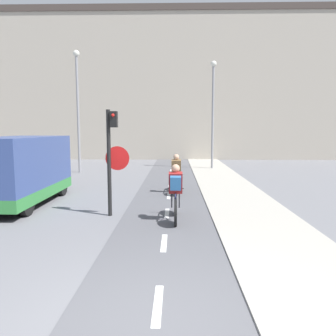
{
  "coord_description": "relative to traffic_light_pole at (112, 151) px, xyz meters",
  "views": [
    {
      "loc": [
        0.24,
        -3.78,
        2.44
      ],
      "look_at": [
        0.0,
        6.74,
        1.2
      ],
      "focal_mm": 35.0,
      "sensor_mm": 36.0,
      "label": 1
    }
  ],
  "objects": [
    {
      "name": "van",
      "position": [
        -3.31,
        1.38,
        -0.77
      ],
      "size": [
        1.94,
        4.5,
        2.21
      ],
      "color": "#334784",
      "rests_on": "ground_plane"
    },
    {
      "name": "street_lamp_sidewalk",
      "position": [
        4.06,
        11.28,
        2.17
      ],
      "size": [
        0.36,
        0.36,
        6.56
      ],
      "color": "gray",
      "rests_on": "ground_plane"
    },
    {
      "name": "cyclist_near",
      "position": [
        1.78,
        -0.5,
        -1.13
      ],
      "size": [
        0.46,
        1.76,
        1.53
      ],
      "color": "black",
      "rests_on": "ground_plane"
    },
    {
      "name": "building_row_background",
      "position": [
        1.53,
        20.04,
        4.23
      ],
      "size": [
        60.0,
        5.2,
        12.15
      ],
      "color": "#B2A899",
      "rests_on": "ground_plane"
    },
    {
      "name": "bike_lane",
      "position": [
        1.53,
        -5.28,
        -1.85
      ],
      "size": [
        2.49,
        60.0,
        0.02
      ],
      "color": "#56565B",
      "rests_on": "ground_plane"
    },
    {
      "name": "street_lamp_far",
      "position": [
        -3.71,
        9.43,
        2.29
      ],
      "size": [
        0.36,
        0.36,
        6.79
      ],
      "color": "gray",
      "rests_on": "ground_plane"
    },
    {
      "name": "cyclist_far",
      "position": [
        1.8,
        3.32,
        -1.18
      ],
      "size": [
        0.46,
        1.72,
        1.51
      ],
      "color": "black",
      "rests_on": "ground_plane"
    },
    {
      "name": "ground_plane",
      "position": [
        1.53,
        -5.29,
        -1.86
      ],
      "size": [
        120.0,
        120.0,
        0.0
      ],
      "primitive_type": "plane",
      "color": "slate"
    },
    {
      "name": "traffic_light_pole",
      "position": [
        0.0,
        0.0,
        0.0
      ],
      "size": [
        0.67,
        0.25,
        2.99
      ],
      "color": "black",
      "rests_on": "ground_plane"
    }
  ]
}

